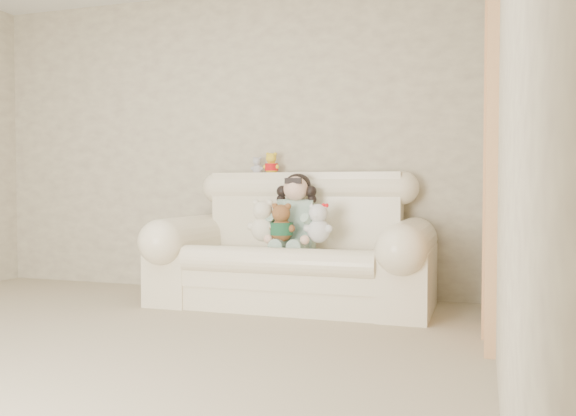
{
  "coord_description": "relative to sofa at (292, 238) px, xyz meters",
  "views": [
    {
      "loc": [
        2.18,
        -2.38,
        0.91
      ],
      "look_at": [
        0.79,
        1.9,
        0.75
      ],
      "focal_mm": 37.62,
      "sensor_mm": 36.0,
      "label": 1
    }
  ],
  "objects": [
    {
      "name": "floor",
      "position": [
        -0.79,
        -2.0,
        -0.52
      ],
      "size": [
        5.0,
        5.0,
        0.0
      ],
      "primitive_type": "plane",
      "color": "gray",
      "rests_on": "ground"
    },
    {
      "name": "wall_back",
      "position": [
        -0.79,
        0.5,
        0.78
      ],
      "size": [
        4.5,
        0.0,
        4.5
      ],
      "primitive_type": "plane",
      "rotation": [
        1.57,
        0.0,
        0.0
      ],
      "color": "beige",
      "rests_on": "ground"
    },
    {
      "name": "wall_right",
      "position": [
        1.46,
        -2.0,
        0.78
      ],
      "size": [
        0.0,
        5.0,
        5.0
      ],
      "primitive_type": "plane",
      "rotation": [
        1.57,
        0.0,
        -1.57
      ],
      "color": "beige",
      "rests_on": "ground"
    },
    {
      "name": "sofa",
      "position": [
        0.0,
        0.0,
        0.0
      ],
      "size": [
        2.1,
        0.95,
        1.03
      ],
      "primitive_type": null,
      "color": "#FFEDCD",
      "rests_on": "floor"
    },
    {
      "name": "door_panel",
      "position": [
        1.43,
        -0.6,
        0.54
      ],
      "size": [
        0.06,
        0.9,
        2.1
      ],
      "primitive_type": "cube",
      "color": "tan",
      "rests_on": "floor"
    },
    {
      "name": "seated_child",
      "position": [
        0.01,
        0.08,
        0.21
      ],
      "size": [
        0.39,
        0.46,
        0.6
      ],
      "primitive_type": null,
      "rotation": [
        0.0,
        0.0,
        0.06
      ],
      "color": "#317154",
      "rests_on": "sofa"
    },
    {
      "name": "brown_teddy",
      "position": [
        -0.04,
        -0.13,
        0.15
      ],
      "size": [
        0.26,
        0.23,
        0.34
      ],
      "primitive_type": null,
      "rotation": [
        0.0,
        0.0,
        0.35
      ],
      "color": "brown",
      "rests_on": "sofa"
    },
    {
      "name": "white_cat",
      "position": [
        0.23,
        -0.09,
        0.16
      ],
      "size": [
        0.22,
        0.17,
        0.35
      ],
      "primitive_type": null,
      "rotation": [
        0.0,
        0.0,
        0.01
      ],
      "color": "silver",
      "rests_on": "sofa"
    },
    {
      "name": "cream_teddy",
      "position": [
        -0.19,
        -0.13,
        0.17
      ],
      "size": [
        0.27,
        0.22,
        0.37
      ],
      "primitive_type": null,
      "rotation": [
        0.0,
        0.0,
        0.19
      ],
      "color": "beige",
      "rests_on": "sofa"
    },
    {
      "name": "yellow_mini_bear",
      "position": [
        -0.29,
        0.35,
        0.6
      ],
      "size": [
        0.15,
        0.12,
        0.22
      ],
      "primitive_type": null,
      "rotation": [
        0.0,
        0.0,
        0.13
      ],
      "color": "yellow",
      "rests_on": "sofa"
    },
    {
      "name": "grey_mini_plush",
      "position": [
        -0.43,
        0.38,
        0.58
      ],
      "size": [
        0.13,
        0.11,
        0.18
      ],
      "primitive_type": null,
      "rotation": [
        0.0,
        0.0,
        -0.26
      ],
      "color": "#ABACB2",
      "rests_on": "sofa"
    }
  ]
}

